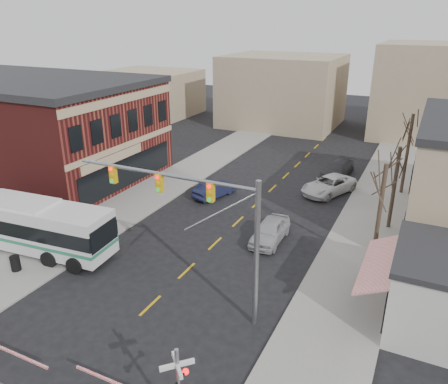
# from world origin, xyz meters

# --- Properties ---
(ground) EXTENTS (160.00, 160.00, 0.00)m
(ground) POSITION_xyz_m (0.00, 0.00, 0.00)
(ground) COLOR black
(ground) RESTS_ON ground
(sidewalk_west) EXTENTS (5.00, 60.00, 0.12)m
(sidewalk_west) POSITION_xyz_m (-9.50, 20.00, 0.06)
(sidewalk_west) COLOR gray
(sidewalk_west) RESTS_ON ground
(sidewalk_east) EXTENTS (5.00, 60.00, 0.12)m
(sidewalk_east) POSITION_xyz_m (9.50, 20.00, 0.06)
(sidewalk_east) COLOR gray
(sidewalk_east) RESTS_ON ground
(brick_building) EXTENTS (30.40, 15.40, 9.60)m
(brick_building) POSITION_xyz_m (-26.98, 16.00, 4.81)
(brick_building) COLOR maroon
(brick_building) RESTS_ON ground
(tree_east_a) EXTENTS (0.28, 0.28, 6.75)m
(tree_east_a) POSITION_xyz_m (10.50, 12.00, 3.50)
(tree_east_a) COLOR #382B21
(tree_east_a) RESTS_ON sidewalk_east
(tree_east_b) EXTENTS (0.28, 0.28, 6.30)m
(tree_east_b) POSITION_xyz_m (10.80, 18.00, 3.27)
(tree_east_b) COLOR #382B21
(tree_east_b) RESTS_ON sidewalk_east
(tree_east_c) EXTENTS (0.28, 0.28, 7.20)m
(tree_east_c) POSITION_xyz_m (11.00, 26.00, 3.72)
(tree_east_c) COLOR #382B21
(tree_east_c) RESTS_ON sidewalk_east
(transit_bus) EXTENTS (13.66, 4.06, 3.47)m
(transit_bus) POSITION_xyz_m (-11.61, 3.72, 1.95)
(transit_bus) COLOR silver
(transit_bus) RESTS_ON ground
(traffic_signal_mast) EXTENTS (10.69, 0.30, 8.00)m
(traffic_signal_mast) POSITION_xyz_m (2.89, 3.16, 5.78)
(traffic_signal_mast) COLOR gray
(traffic_signal_mast) RESTS_ON ground
(trash_bin) EXTENTS (0.60, 0.60, 0.98)m
(trash_bin) POSITION_xyz_m (-9.64, 1.26, 0.61)
(trash_bin) COLOR black
(trash_bin) RESTS_ON sidewalk_west
(car_a) EXTENTS (1.99, 4.80, 1.62)m
(car_a) POSITION_xyz_m (3.35, 12.11, 0.81)
(car_a) COLOR #A9A9AE
(car_a) RESTS_ON ground
(car_b) EXTENTS (2.74, 4.64, 1.44)m
(car_b) POSITION_xyz_m (-4.02, 17.87, 0.72)
(car_b) COLOR #161A37
(car_b) RESTS_ON ground
(car_c) EXTENTS (4.72, 6.32, 1.60)m
(car_c) POSITION_xyz_m (5.00, 23.07, 0.80)
(car_c) COLOR silver
(car_c) RESTS_ON ground
(car_d) EXTENTS (2.95, 5.30, 1.45)m
(car_d) POSITION_xyz_m (4.69, 28.27, 0.73)
(car_d) COLOR #38383C
(car_d) RESTS_ON ground
(pedestrian_near) EXTENTS (0.62, 0.77, 1.82)m
(pedestrian_near) POSITION_xyz_m (-8.16, 4.72, 1.03)
(pedestrian_near) COLOR #564845
(pedestrian_near) RESTS_ON sidewalk_west
(pedestrian_far) EXTENTS (1.16, 1.07, 1.91)m
(pedestrian_far) POSITION_xyz_m (-11.43, 6.93, 1.07)
(pedestrian_far) COLOR #313C57
(pedestrian_far) RESTS_ON sidewalk_west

